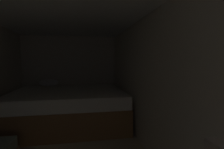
{
  "coord_description": "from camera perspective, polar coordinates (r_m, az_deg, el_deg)",
  "views": [
    {
      "loc": [
        0.24,
        -0.31,
        1.42
      ],
      "look_at": [
        0.8,
        2.64,
        1.2
      ],
      "focal_mm": 28.4,
      "sensor_mm": 36.0,
      "label": 1
    }
  ],
  "objects": [
    {
      "name": "wall_back",
      "position": [
        5.21,
        -13.3,
        0.19
      ],
      "size": [
        2.68,
        0.05,
        2.15
      ],
      "primitive_type": "cube",
      "color": "beige",
      "rests_on": "ground"
    },
    {
      "name": "wall_right",
      "position": [
        2.66,
        13.22,
        -3.52
      ],
      "size": [
        0.05,
        5.51,
        2.15
      ],
      "primitive_type": "cube",
      "color": "beige",
      "rests_on": "ground"
    },
    {
      "name": "ceiling_slab",
      "position": [
        2.53,
        -16.82,
        21.14
      ],
      "size": [
        2.68,
        5.51,
        0.05
      ],
      "primitive_type": "cube",
      "color": "white",
      "rests_on": "wall_left"
    },
    {
      "name": "bed",
      "position": [
        4.24,
        -13.88,
        -10.13
      ],
      "size": [
        2.46,
        2.03,
        0.96
      ],
      "color": "olive",
      "rests_on": "ground"
    }
  ]
}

